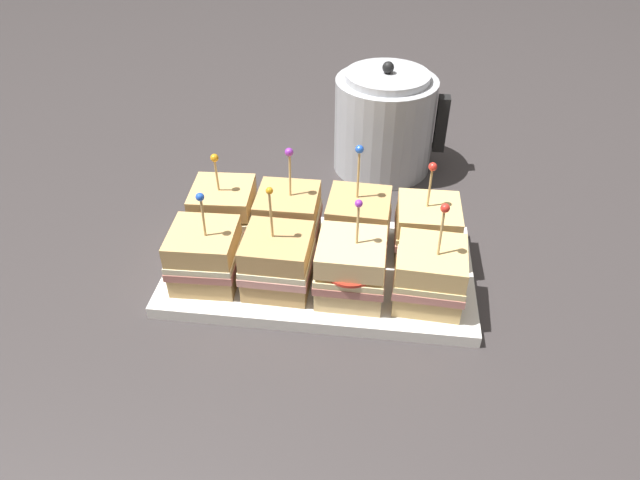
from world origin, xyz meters
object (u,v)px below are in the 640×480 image
Objects in this scene: serving_platter at (320,269)px; sandwich_front_far_right at (429,275)px; sandwich_back_center_left at (288,219)px; sandwich_back_far_left at (224,213)px; sandwich_back_center_right at (358,224)px; sandwich_back_far_right at (427,229)px; sandwich_front_center_left at (278,261)px; sandwich_front_far_left at (205,256)px; kettle_steel at (384,123)px; sandwich_front_center_right at (351,268)px.

serving_platter is 2.80× the size of sandwich_front_far_right.
sandwich_back_far_left is at bearing 177.76° from sandwich_back_center_left.
sandwich_back_center_right reaches higher than sandwich_back_far_right.
sandwich_back_far_right reaches higher than serving_platter.
serving_platter is 0.16m from sandwich_back_far_right.
sandwich_front_far_left is at bearing -179.86° from sandwich_front_center_left.
sandwich_back_far_left is 0.72× the size of kettle_steel.
sandwich_back_far_left reaches higher than serving_platter.
sandwich_front_far_left is 0.93× the size of sandwich_front_center_left.
sandwich_back_center_right reaches higher than sandwich_front_far_left.
sandwich_front_far_right is (0.30, -0.00, 0.00)m from sandwich_front_far_left.
sandwich_back_far_right is (0.20, 0.10, 0.00)m from sandwich_front_center_left.
sandwich_back_far_left is at bearing 161.06° from serving_platter.
serving_platter is at bearing 161.07° from sandwich_front_far_right.
sandwich_back_center_left is (-0.20, 0.10, 0.00)m from sandwich_front_far_right.
kettle_steel is at bearing 104.68° from sandwich_back_far_right.
sandwich_back_far_right is (0.30, 0.10, 0.00)m from sandwich_front_far_left.
sandwich_back_far_right is at bearing 44.60° from sandwich_front_center_right.
sandwich_back_far_right is at bearing 90.37° from sandwich_front_far_right.
sandwich_back_far_right is at bearing 0.18° from sandwich_back_center_right.
sandwich_front_far_left is 0.87× the size of sandwich_back_center_right.
sandwich_back_center_left is at bearing 137.85° from serving_platter.
sandwich_front_center_left is (0.10, 0.00, -0.00)m from sandwich_front_far_left.
sandwich_front_far_left is 1.01× the size of sandwich_back_far_left.
sandwich_front_far_left is 0.22m from sandwich_back_center_right.
serving_platter is at bearing -42.15° from sandwich_back_center_left.
sandwich_front_far_right is 0.78× the size of kettle_steel.
sandwich_back_center_left is (0.10, 0.10, 0.00)m from sandwich_front_far_left.
serving_platter is at bearing 17.73° from sandwich_front_far_left.
sandwich_back_center_left is at bearing 44.27° from sandwich_front_far_left.
sandwich_back_far_left is at bearing 178.82° from sandwich_back_center_right.
sandwich_back_far_right reaches higher than sandwich_front_far_left.
sandwich_front_center_left is (-0.05, -0.05, 0.05)m from serving_platter.
kettle_steel is (0.13, 0.27, 0.03)m from sandwich_back_center_left.
serving_platter is 0.09m from sandwich_back_center_left.
serving_platter is 2.98× the size of sandwich_front_far_left.
kettle_steel reaches higher than sandwich_front_center_right.
sandwich_front_far_left is 0.73× the size of kettle_steel.
kettle_steel is at bearing 49.66° from sandwich_back_far_left.
sandwich_front_far_right reaches higher than sandwich_back_far_right.
sandwich_front_far_right reaches higher than serving_platter.
sandwich_front_far_left is at bearing -162.27° from sandwich_back_far_right.
sandwich_front_far_right is 0.14m from sandwich_back_center_right.
serving_platter is at bearing 43.21° from sandwich_front_center_left.
sandwich_front_far_right is 0.98× the size of sandwich_back_center_left.
sandwich_back_far_right is (0.15, 0.05, 0.05)m from serving_platter.
sandwich_back_center_right is at bearing 43.30° from sandwich_front_center_left.
kettle_steel is (0.03, 0.27, 0.03)m from sandwich_back_center_right.
kettle_steel is (0.23, 0.37, 0.03)m from sandwich_front_far_left.
sandwich_front_center_left is 0.14m from sandwich_back_far_left.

